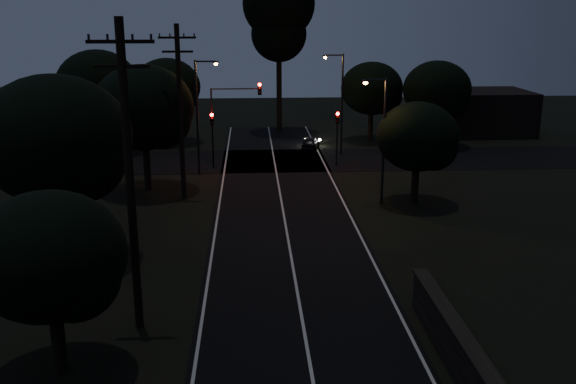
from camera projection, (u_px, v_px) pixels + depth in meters
road_surface at (281, 200)px, 39.39m from camera, size 60.00×70.00×0.03m
utility_pole_mid at (129, 175)px, 22.00m from camera, size 2.20×0.30×11.00m
utility_pole_far at (180, 110)px, 38.41m from camera, size 2.20×0.30×10.50m
tree_left_b at (54, 260)px, 19.43m from camera, size 4.71×4.71×5.98m
tree_left_c at (60, 143)px, 28.41m from camera, size 6.78×6.78×8.57m
tree_left_d at (147, 110)px, 40.15m from camera, size 6.35×6.35×8.06m
tree_far_nw at (169, 88)px, 55.63m from camera, size 5.81×5.81×7.36m
tree_far_w at (100, 86)px, 51.32m from camera, size 6.52×6.52×8.31m
tree_far_ne at (374, 90)px, 56.74m from camera, size 5.50×5.50×6.96m
tree_far_e at (440, 91)px, 54.09m from camera, size 5.72×5.72×7.25m
tree_right_a at (421, 139)px, 37.62m from camera, size 4.82×4.82×6.12m
tall_pine at (279, 13)px, 59.42m from camera, size 6.72×6.72×15.28m
building_left at (48, 115)px, 57.72m from camera, size 10.00×8.00×4.40m
building_right at (479, 112)px, 61.03m from camera, size 9.00×7.00×4.00m
signal_left at (212, 130)px, 46.88m from camera, size 0.28×0.35×4.10m
signal_right at (337, 128)px, 47.41m from camera, size 0.28×0.35×4.10m
signal_mast at (235, 109)px, 46.58m from camera, size 3.70×0.35×6.25m
streetlight_a at (200, 109)px, 44.45m from camera, size 1.66×0.26×8.00m
streetlight_b at (340, 97)px, 50.82m from camera, size 1.66×0.26×8.00m
streetlight_c at (381, 132)px, 37.47m from camera, size 1.46×0.26×7.50m
car at (310, 143)px, 53.73m from camera, size 1.98×3.42×1.09m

